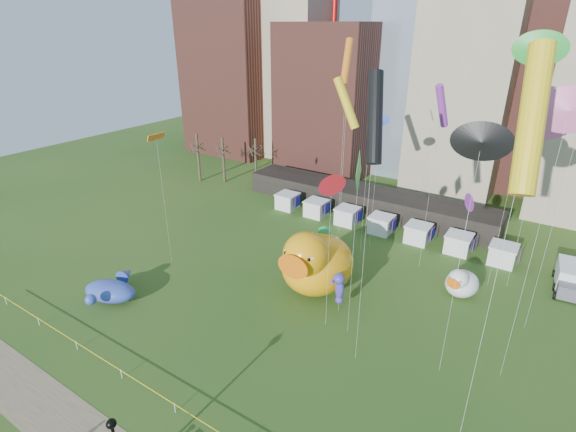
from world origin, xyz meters
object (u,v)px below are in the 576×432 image
Objects in this scene: small_duck at (461,283)px; box_truck at (569,277)px; seahorse_green at (324,240)px; seahorse_purple at (339,286)px; whale_inflatable at (111,290)px; big_duck at (315,262)px.

small_duck is 0.77× the size of box_truck.
seahorse_green is 1.41× the size of seahorse_purple.
seahorse_purple reaches higher than whale_inflatable.
seahorse_purple is (4.55, -5.03, -1.43)m from seahorse_green.
small_duck is 1.10× the size of seahorse_purple.
small_duck is 14.68m from seahorse_green.
small_duck is 35.61m from whale_inflatable.
small_duck is at bearing 15.57° from whale_inflatable.
whale_inflatable is at bearing -149.04° from box_truck.
seahorse_purple is at bearing -122.29° from small_duck.
seahorse_green is 22.48m from whale_inflatable.
small_duck is 13.16m from seahorse_purple.
big_duck is at bearing 177.67° from seahorse_purple.
seahorse_green is 0.87× the size of whale_inflatable.
whale_inflatable is at bearing -144.66° from big_duck.
whale_inflatable is 1.13× the size of box_truck.
whale_inflatable is at bearing -128.33° from seahorse_purple.
small_duck reaches higher than whale_inflatable.
box_truck is at bearing 66.37° from seahorse_purple.
small_duck is 0.78× the size of seahorse_green.
seahorse_green is at bearing 26.57° from whale_inflatable.
box_truck is at bearing 7.41° from seahorse_green.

